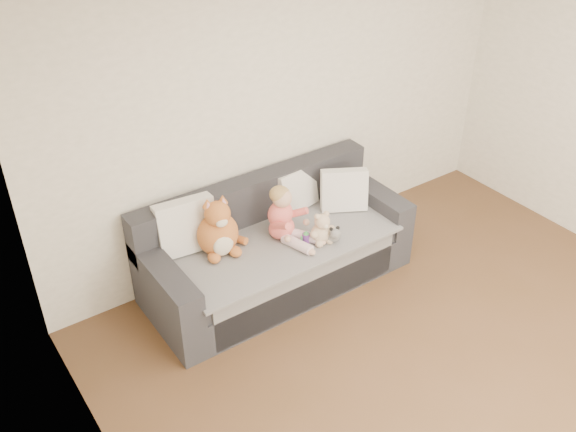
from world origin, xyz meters
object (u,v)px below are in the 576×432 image
at_px(plush_cat, 219,231).
at_px(teddy_bear, 322,230).
at_px(sofa, 275,250).
at_px(toddler, 285,218).
at_px(sippy_cup, 306,237).

relative_size(plush_cat, teddy_bear, 1.81).
bearing_deg(sofa, teddy_bear, -51.50).
bearing_deg(plush_cat, teddy_bear, -18.09).
bearing_deg(toddler, plush_cat, 142.62).
height_order(sofa, plush_cat, plush_cat).
bearing_deg(teddy_bear, toddler, 139.29).
xyz_separation_m(toddler, sippy_cup, (0.10, -0.15, -0.14)).
bearing_deg(sippy_cup, sofa, 118.96).
relative_size(sofa, teddy_bear, 7.83).
relative_size(toddler, teddy_bear, 1.69).
bearing_deg(sofa, sippy_cup, -61.04).
xyz_separation_m(sofa, teddy_bear, (0.24, -0.31, 0.28)).
distance_m(sofa, toddler, 0.37).
distance_m(toddler, teddy_bear, 0.31).
relative_size(sofa, plush_cat, 4.33).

